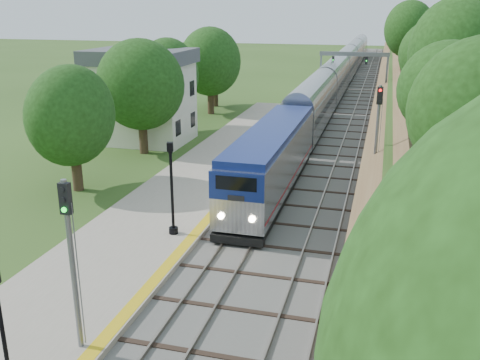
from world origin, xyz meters
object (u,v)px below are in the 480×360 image
(train, at_px, (340,75))
(signal_platform, at_px, (71,248))
(lamppost_mid, at_px, (4,342))
(signal_farside, at_px, (377,127))
(lamppost_far, at_px, (172,194))
(station_building, at_px, (142,95))
(signal_gantry, at_px, (353,63))

(train, height_order, signal_platform, signal_platform)
(lamppost_mid, distance_m, signal_farside, 25.42)
(lamppost_mid, height_order, lamppost_far, lamppost_far)
(station_building, relative_size, signal_platform, 1.43)
(signal_gantry, bearing_deg, lamppost_mid, -96.10)
(station_building, height_order, signal_platform, station_building)
(signal_gantry, xyz_separation_m, train, (-2.47, 10.59, -2.70))
(train, bearing_deg, lamppost_mid, -93.05)
(train, height_order, signal_farside, signal_farside)
(station_building, bearing_deg, lamppost_far, -61.21)
(lamppost_far, distance_m, signal_platform, 9.90)
(signal_gantry, distance_m, lamppost_far, 44.68)
(signal_farside, bearing_deg, train, 98.03)
(signal_farside, bearing_deg, signal_gantry, 96.38)
(station_building, relative_size, signal_gantry, 1.02)
(signal_platform, height_order, signal_farside, signal_farside)
(signal_gantry, distance_m, train, 11.21)
(train, xyz_separation_m, signal_farside, (6.20, -43.93, 2.11))
(signal_gantry, height_order, signal_farside, signal_farside)
(signal_gantry, xyz_separation_m, lamppost_mid, (-6.06, -56.72, -2.60))
(signal_gantry, xyz_separation_m, signal_platform, (-5.37, -54.00, -0.74))
(train, bearing_deg, signal_farside, -81.97)
(signal_gantry, distance_m, signal_platform, 54.27)
(train, relative_size, lamppost_far, 23.31)
(signal_gantry, bearing_deg, lamppost_far, -97.59)
(lamppost_far, bearing_deg, station_building, 118.79)
(signal_gantry, xyz_separation_m, signal_farside, (3.73, -33.34, -0.59))
(signal_farside, bearing_deg, station_building, 157.54)
(train, xyz_separation_m, signal_platform, (-2.90, -64.59, 1.96))
(lamppost_mid, xyz_separation_m, lamppost_far, (0.16, 12.48, 0.31))
(lamppost_mid, height_order, signal_platform, signal_platform)
(signal_gantry, height_order, lamppost_mid, signal_gantry)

